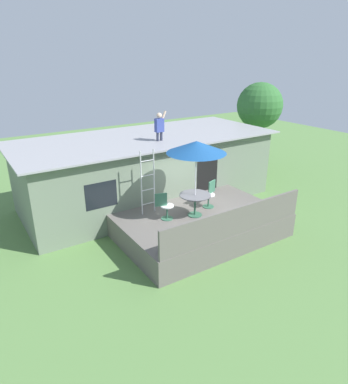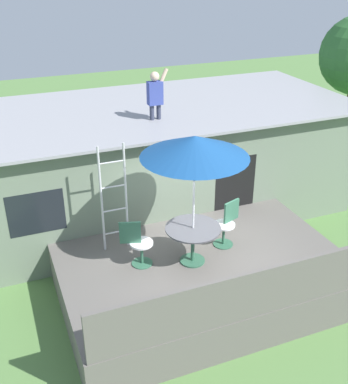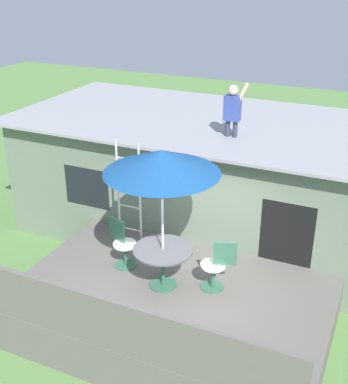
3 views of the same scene
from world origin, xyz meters
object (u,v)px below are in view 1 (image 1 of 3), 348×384
at_px(step_ladder, 148,183).
at_px(patio_chair_right, 210,194).
at_px(patio_table, 195,199).
at_px(backyard_tree, 260,106).
at_px(patio_umbrella, 196,147).
at_px(person_figure, 160,125).
at_px(patio_chair_left, 165,206).

height_order(step_ladder, patio_chair_right, step_ladder).
bearing_deg(patio_table, backyard_tree, 31.16).
xyz_separation_m(patio_table, step_ladder, (-1.21, 1.01, 0.51)).
bearing_deg(step_ladder, patio_table, -39.84).
height_order(patio_umbrella, step_ladder, patio_umbrella).
xyz_separation_m(patio_umbrella, backyard_tree, (7.32, 4.43, 0.19)).
xyz_separation_m(patio_table, patio_chair_right, (0.88, 0.33, -0.13)).
bearing_deg(patio_umbrella, step_ladder, 140.16).
height_order(person_figure, backyard_tree, backyard_tree).
bearing_deg(patio_chair_right, patio_chair_left, -19.58).
bearing_deg(patio_table, step_ladder, 140.16).
bearing_deg(step_ladder, patio_umbrella, -39.84).
bearing_deg(person_figure, patio_umbrella, -95.63).
bearing_deg(person_figure, patio_chair_left, -117.76).
distance_m(patio_chair_left, backyard_tree, 9.51).
distance_m(patio_umbrella, patio_chair_right, 2.11).
bearing_deg(patio_chair_left, patio_table, -0.00).
xyz_separation_m(patio_chair_right, backyard_tree, (6.44, 4.10, 2.08)).
relative_size(patio_table, person_figure, 0.94).
height_order(patio_table, backyard_tree, backyard_tree).
relative_size(step_ladder, patio_chair_right, 2.39).
distance_m(step_ladder, patio_chair_right, 2.29).
bearing_deg(person_figure, patio_table, -95.63).
relative_size(patio_table, patio_chair_right, 1.13).
distance_m(person_figure, backyard_tree, 7.27).
relative_size(patio_chair_left, backyard_tree, 0.20).
distance_m(patio_table, patio_chair_left, 1.04).
relative_size(person_figure, backyard_tree, 0.24).
xyz_separation_m(patio_umbrella, person_figure, (0.26, 2.69, 0.25)).
bearing_deg(backyard_tree, step_ladder, -158.17).
xyz_separation_m(person_figure, patio_chair_right, (0.62, -2.36, -2.14)).
xyz_separation_m(step_ladder, backyard_tree, (8.53, 3.42, 1.44)).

